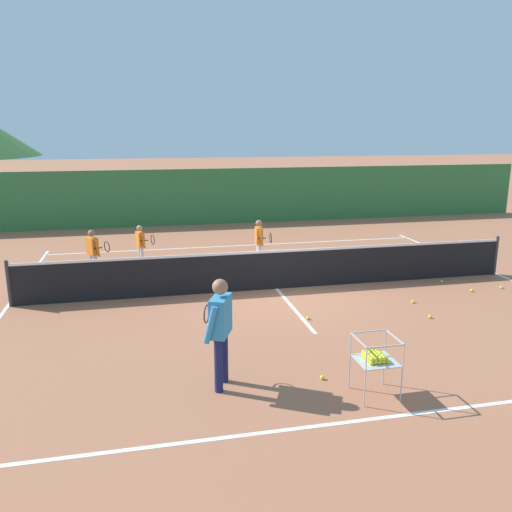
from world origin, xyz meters
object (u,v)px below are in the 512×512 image
Objects in this scene: tennis_ball_5 at (308,318)px; tennis_ball_1 at (472,290)px; tennis_ball_0 at (322,377)px; tennis_net at (277,269)px; instructor at (220,323)px; student_0 at (93,249)px; ball_cart at (375,358)px; tennis_ball_2 at (413,302)px; tennis_ball_6 at (501,287)px; tennis_ball_3 at (430,317)px; tennis_ball_4 at (442,281)px; student_2 at (259,239)px; student_1 at (141,242)px.

tennis_ball_1 is at bearing 12.03° from tennis_ball_5.
tennis_ball_0 is at bearing -145.10° from tennis_ball_1.
tennis_net is 5.11m from instructor.
ball_cart is at bearing -58.67° from student_0.
instructor reaches higher than tennis_ball_2.
student_0 reaches higher than tennis_ball_2.
student_0 is at bearing 160.20° from tennis_ball_1.
tennis_ball_0 is at bearing -148.75° from tennis_ball_6.
tennis_ball_3 is 1.00× the size of tennis_ball_4.
student_2 reaches higher than tennis_ball_4.
tennis_net is 3.26m from tennis_ball_2.
student_0 is 8.09m from tennis_ball_2.
tennis_ball_3 is at bearing -43.92° from student_1.
student_1 is at bearing 109.38° from tennis_ball_0.
tennis_ball_4 is at bearing 42.47° from tennis_ball_0.
instructor reaches higher than tennis_ball_0.
tennis_ball_1 is at bearing 42.79° from ball_cart.
instructor is (-2.09, -4.64, 0.52)m from tennis_net.
tennis_ball_2 is 0.97m from tennis_ball_3.
student_1 is 17.50× the size of tennis_ball_5.
tennis_ball_4 is at bearing 33.68° from instructor.
tennis_ball_6 is (0.86, 0.07, 0.00)m from tennis_ball_1.
tennis_ball_2 is (3.24, 3.05, 0.00)m from tennis_ball_0.
tennis_net is at bearing 134.09° from tennis_ball_3.
ball_cart reaches higher than tennis_ball_6.
tennis_net is at bearing 164.59° from tennis_ball_1.
tennis_net is 5.55m from tennis_ball_6.
tennis_ball_1 is (4.48, 4.15, -0.56)m from ball_cart.
instructor is 7.51m from tennis_ball_1.
instructor is 7.68m from tennis_ball_4.
tennis_ball_1 is (5.05, 3.52, 0.00)m from tennis_ball_0.
tennis_ball_2 is at bearing 31.20° from instructor.
tennis_ball_1 is 0.87m from tennis_ball_6.
ball_cart reaches higher than tennis_ball_3.
student_0 is (-4.43, 1.98, 0.27)m from tennis_net.
tennis_ball_4 is (1.66, 2.26, 0.00)m from tennis_ball_3.
tennis_net is 13.60× the size of ball_cart.
tennis_ball_3 is (3.10, 2.10, 0.00)m from tennis_ball_0.
tennis_ball_4 is at bearing 108.94° from tennis_ball_1.
tennis_ball_6 is at bearing -32.58° from student_2.
student_0 is (-2.34, 6.62, -0.25)m from instructor.
instructor is 25.06× the size of tennis_ball_5.
tennis_ball_1 is at bearing -28.24° from student_1.
ball_cart is 3.25m from tennis_ball_5.
tennis_ball_3 and tennis_ball_5 have the same top height.
tennis_ball_0 is at bearing -96.08° from tennis_net.
student_0 is 0.96× the size of student_2.
instructor reaches higher than tennis_ball_3.
tennis_ball_4 is 1.00× the size of tennis_ball_5.
tennis_net is 3.75m from tennis_ball_3.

